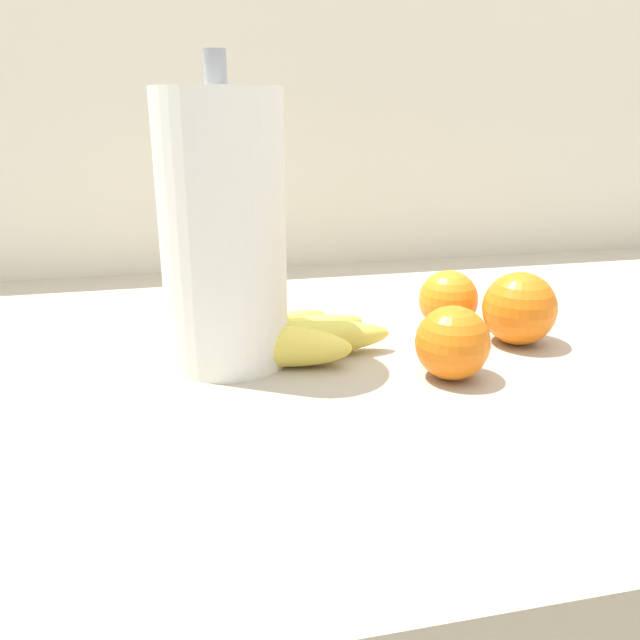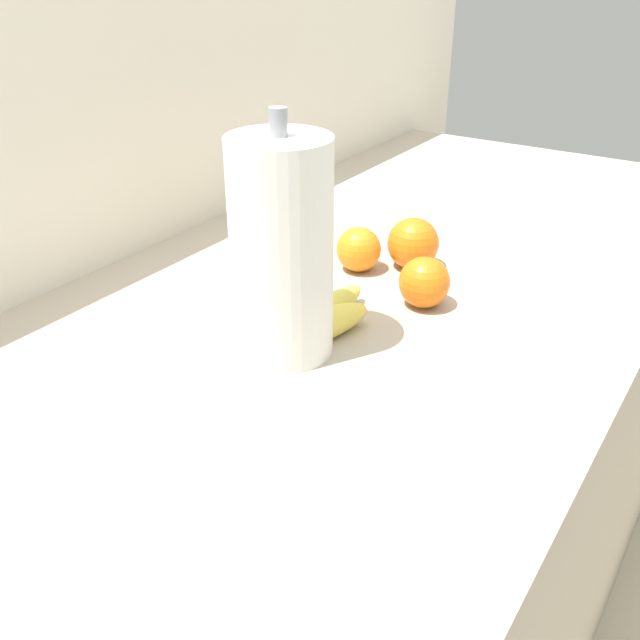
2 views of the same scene
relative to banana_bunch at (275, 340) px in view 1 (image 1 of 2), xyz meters
The scene contains 6 objects.
wall_back 0.52m from the banana_bunch, 63.06° to the left, with size 2.07×0.06×1.30m, color silver.
banana_bunch is the anchor object (origin of this frame).
orange_center 0.18m from the banana_bunch, 29.97° to the right, with size 0.07×0.07×0.07m, color orange.
orange_far_right 0.26m from the banana_bunch, ahead, with size 0.08×0.08×0.08m, color orange.
orange_front 0.21m from the banana_bunch, 12.52° to the left, with size 0.07×0.07×0.07m, color orange.
paper_towel_roll 0.12m from the banana_bunch, behind, with size 0.12×0.12×0.29m.
Camera 1 is at (-0.29, -0.61, 1.14)m, focal length 36.43 mm.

